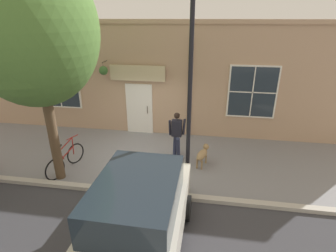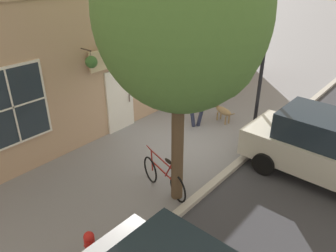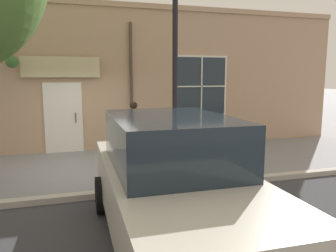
% 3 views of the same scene
% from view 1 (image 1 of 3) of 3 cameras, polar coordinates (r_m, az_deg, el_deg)
% --- Properties ---
extents(ground_plane, '(90.00, 90.00, 0.00)m').
position_cam_1_polar(ground_plane, '(9.35, -6.55, -6.83)').
color(ground_plane, gray).
extents(storefront_facade, '(0.95, 18.00, 4.51)m').
position_cam_1_polar(storefront_facade, '(10.67, -3.87, 10.09)').
color(storefront_facade, tan).
rests_on(storefront_facade, ground_plane).
extents(pedestrian_walking, '(0.54, 0.57, 1.64)m').
position_cam_1_polar(pedestrian_walking, '(8.97, 1.93, -1.04)').
color(pedestrian_walking, '#282D47').
rests_on(pedestrian_walking, ground_plane).
extents(dog_on_leash, '(1.09, 0.47, 0.64)m').
position_cam_1_polar(dog_on_leash, '(8.74, 7.54, -6.01)').
color(dog_on_leash, '#997A51').
rests_on(dog_on_leash, ground_plane).
extents(street_tree_by_curb, '(3.50, 3.15, 6.22)m').
position_cam_1_polar(street_tree_by_curb, '(7.55, -27.41, 17.15)').
color(street_tree_by_curb, brown).
rests_on(street_tree_by_curb, ground_plane).
extents(leaning_bicycle, '(1.71, 0.43, 1.01)m').
position_cam_1_polar(leaning_bicycle, '(9.02, -21.37, -6.81)').
color(leaning_bicycle, black).
rests_on(leaning_bicycle, ground_plane).
extents(parked_car_mid_block, '(4.32, 1.98, 1.75)m').
position_cam_1_polar(parked_car_mid_block, '(5.47, -6.97, -20.25)').
color(parked_car_mid_block, beige).
rests_on(parked_car_mid_block, ground_plane).
extents(street_lamp, '(0.32, 0.32, 5.44)m').
position_cam_1_polar(street_lamp, '(6.36, 4.96, 12.77)').
color(street_lamp, black).
rests_on(street_lamp, ground_plane).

